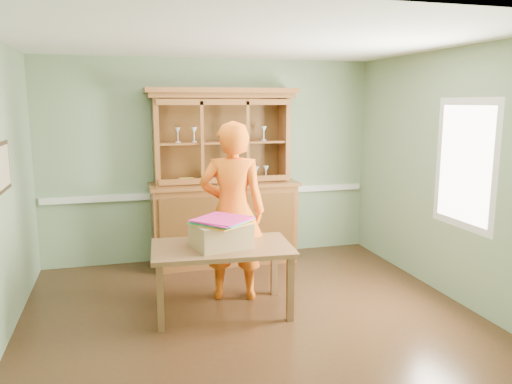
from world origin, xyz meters
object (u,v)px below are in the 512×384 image
object	(u,v)px
dining_table	(222,254)
person	(233,211)
china_hutch	(224,203)
cardboard_box	(221,235)

from	to	relation	value
dining_table	person	xyz separation A→B (m)	(0.19, 0.35, 0.35)
china_hutch	person	world-z (taller)	china_hutch
dining_table	person	world-z (taller)	person
china_hutch	dining_table	xyz separation A→B (m)	(-0.36, -1.62, -0.19)
china_hutch	person	xyz separation A→B (m)	(-0.16, -1.27, 0.16)
china_hutch	cardboard_box	bearing A→B (deg)	-102.65
dining_table	china_hutch	bearing A→B (deg)	81.99
china_hutch	person	distance (m)	1.29
dining_table	cardboard_box	size ratio (longest dim) A/B	2.74
dining_table	cardboard_box	distance (m)	0.21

